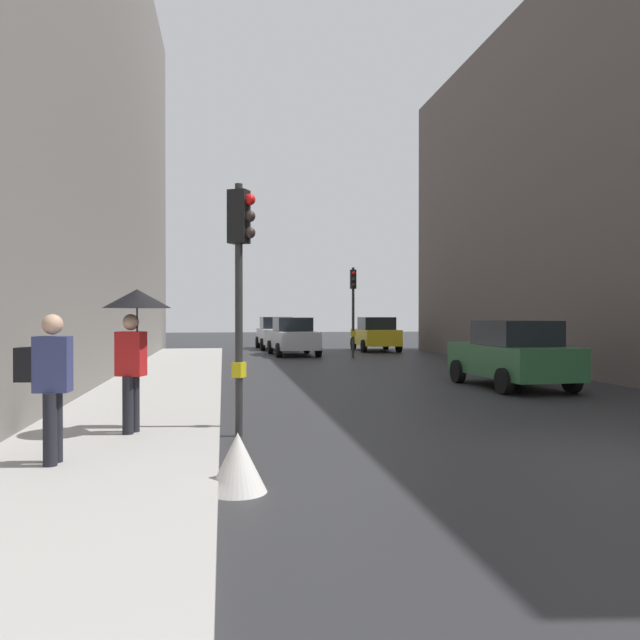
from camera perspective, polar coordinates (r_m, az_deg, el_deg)
ground_plane at (r=9.46m, az=25.93°, el=-11.30°), size 120.00×120.00×0.00m
sidewalk_kerb at (r=13.84m, az=-15.02°, el=-7.16°), size 2.98×40.00×0.16m
traffic_light_near_right at (r=10.26m, az=-7.07°, el=5.07°), size 0.45×0.35×3.98m
traffic_light_far_median at (r=28.48m, az=2.96°, el=2.18°), size 0.25×0.43×3.98m
car_yellow_taxi at (r=33.78m, az=4.93°, el=-1.24°), size 2.03×4.21×1.76m
car_green_estate at (r=17.59m, az=16.64°, el=-2.92°), size 2.19×4.29×1.76m
car_silver_hatchback at (r=30.18m, az=-2.39°, el=-1.46°), size 2.24×4.31×1.76m
car_white_compact at (r=35.58m, az=-3.89°, el=-1.15°), size 2.15×4.27×1.76m
pedestrian_with_umbrella at (r=9.95m, az=-16.03°, el=-0.01°), size 1.00×1.00×2.14m
pedestrian_with_grey_backpack at (r=8.27m, az=-22.86°, el=-4.85°), size 0.62×0.36×1.77m
warning_sign_triangle at (r=7.20m, az=-7.29°, el=-12.38°), size 0.64×0.64×0.65m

